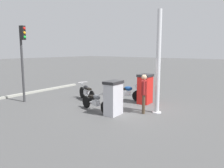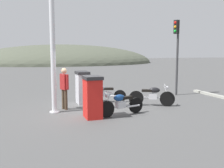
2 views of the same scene
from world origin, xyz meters
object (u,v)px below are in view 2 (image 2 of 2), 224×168
(fuel_pump_far, at_px, (83,87))
(motorcycle_extra, at_px, (152,95))
(motorcycle_far_pump, at_px, (103,93))
(canopy_support_pole, at_px, (53,58))
(motorcycle_near_pump, at_px, (121,104))
(fuel_pump_near, at_px, (93,97))
(roadside_traffic_light, at_px, (177,45))
(attendant_person, at_px, (64,86))

(fuel_pump_far, xyz_separation_m, motorcycle_extra, (2.91, -1.28, -0.28))
(motorcycle_far_pump, height_order, canopy_support_pole, canopy_support_pole)
(motorcycle_near_pump, bearing_deg, canopy_support_pole, 155.32)
(motorcycle_near_pump, xyz_separation_m, motorcycle_far_pump, (-0.11, 2.63, -0.00))
(fuel_pump_near, relative_size, motorcycle_extra, 0.81)
(fuel_pump_far, bearing_deg, fuel_pump_near, -90.00)
(motorcycle_far_pump, bearing_deg, motorcycle_near_pump, -87.51)
(fuel_pump_far, relative_size, motorcycle_near_pump, 0.79)
(canopy_support_pole, bearing_deg, fuel_pump_far, 47.97)
(roadside_traffic_light, bearing_deg, motorcycle_far_pump, -166.78)
(fuel_pump_near, xyz_separation_m, motorcycle_extra, (2.91, 1.39, -0.30))
(motorcycle_extra, bearing_deg, fuel_pump_far, 156.17)
(fuel_pump_far, distance_m, motorcycle_near_pump, 2.83)
(fuel_pump_far, height_order, attendant_person, attendant_person)
(fuel_pump_near, bearing_deg, motorcycle_far_pump, 70.01)
(motorcycle_far_pump, xyz_separation_m, canopy_support_pole, (-2.31, -1.51, 1.72))
(motorcycle_extra, height_order, canopy_support_pole, canopy_support_pole)
(roadside_traffic_light, bearing_deg, attendant_person, -161.22)
(motorcycle_near_pump, bearing_deg, attendant_person, 142.29)
(fuel_pump_near, xyz_separation_m, motorcycle_far_pump, (0.99, 2.72, -0.33))
(fuel_pump_far, xyz_separation_m, motorcycle_far_pump, (0.99, 0.04, -0.31))
(motorcycle_extra, height_order, attendant_person, attendant_person)
(attendant_person, relative_size, canopy_support_pole, 0.38)
(roadside_traffic_light, height_order, canopy_support_pole, canopy_support_pole)
(motorcycle_far_pump, bearing_deg, fuel_pump_far, -177.42)
(fuel_pump_far, relative_size, canopy_support_pole, 0.33)
(motorcycle_extra, xyz_separation_m, canopy_support_pole, (-4.23, -0.19, 1.69))
(attendant_person, bearing_deg, canopy_support_pole, -135.17)
(motorcycle_near_pump, bearing_deg, roadside_traffic_light, 41.35)
(motorcycle_near_pump, relative_size, attendant_person, 1.09)
(fuel_pump_near, bearing_deg, roadside_traffic_light, 35.42)
(fuel_pump_far, bearing_deg, motorcycle_near_pump, -66.88)
(motorcycle_extra, bearing_deg, motorcycle_far_pump, 145.27)
(motorcycle_far_pump, bearing_deg, canopy_support_pole, -146.80)
(fuel_pump_near, xyz_separation_m, motorcycle_near_pump, (1.10, 0.09, -0.33))
(motorcycle_far_pump, relative_size, attendant_person, 1.18)
(fuel_pump_near, distance_m, roadside_traffic_light, 6.70)
(fuel_pump_far, height_order, motorcycle_far_pump, fuel_pump_far)
(motorcycle_far_pump, bearing_deg, fuel_pump_near, -109.99)
(fuel_pump_near, bearing_deg, canopy_support_pole, 137.66)
(fuel_pump_near, bearing_deg, motorcycle_extra, 25.60)
(fuel_pump_near, relative_size, motorcycle_near_pump, 0.82)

